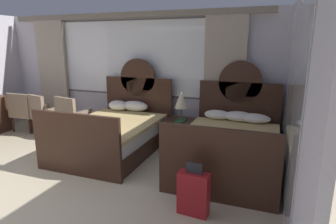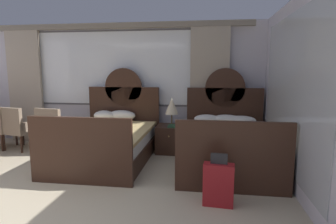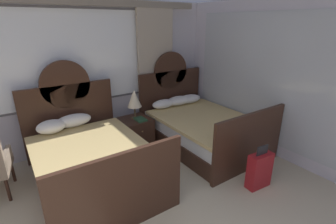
# 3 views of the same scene
# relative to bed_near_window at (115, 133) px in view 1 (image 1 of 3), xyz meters

# --- Properties ---
(wall_back_window) EXTENTS (6.57, 0.22, 2.70)m
(wall_back_window) POSITION_rel_bed_near_window_xyz_m (-0.27, 1.24, 1.08)
(wall_back_window) COLOR silver
(wall_back_window) RESTS_ON ground_plane
(wall_right_mirror) EXTENTS (0.08, 4.32, 2.70)m
(wall_right_mirror) POSITION_rel_bed_near_window_xyz_m (3.05, -0.90, 0.99)
(wall_right_mirror) COLOR silver
(wall_right_mirror) RESTS_ON ground_plane
(bed_near_window) EXTENTS (1.57, 2.25, 1.72)m
(bed_near_window) POSITION_rel_bed_near_window_xyz_m (0.00, 0.00, 0.00)
(bed_near_window) COLOR #382116
(bed_near_window) RESTS_ON ground_plane
(bed_near_mirror) EXTENTS (1.57, 2.25, 1.72)m
(bed_near_mirror) POSITION_rel_bed_near_window_xyz_m (2.19, 0.01, 0.00)
(bed_near_mirror) COLOR #382116
(bed_near_mirror) RESTS_ON ground_plane
(nightstand_between_beds) EXTENTS (0.56, 0.58, 0.55)m
(nightstand_between_beds) POSITION_rel_bed_near_window_xyz_m (1.09, 0.68, -0.08)
(nightstand_between_beds) COLOR #382116
(nightstand_between_beds) RESTS_ON ground_plane
(table_lamp_on_nightstand) EXTENTS (0.27, 0.27, 0.57)m
(table_lamp_on_nightstand) POSITION_rel_bed_near_window_xyz_m (1.11, 0.70, 0.59)
(table_lamp_on_nightstand) COLOR brown
(table_lamp_on_nightstand) RESTS_ON nightstand_between_beds
(book_on_nightstand) EXTENTS (0.18, 0.26, 0.03)m
(book_on_nightstand) POSITION_rel_bed_near_window_xyz_m (1.15, 0.56, 0.21)
(book_on_nightstand) COLOR #285133
(book_on_nightstand) RESTS_ON nightstand_between_beds
(armchair_by_window_left) EXTENTS (0.67, 0.67, 0.92)m
(armchair_by_window_left) POSITION_rel_bed_near_window_xyz_m (-1.29, 0.38, 0.15)
(armchair_by_window_left) COLOR #84705B
(armchair_by_window_left) RESTS_ON ground_plane
(armchair_by_window_centre) EXTENTS (0.69, 0.69, 0.92)m
(armchair_by_window_centre) POSITION_rel_bed_near_window_xyz_m (-2.11, 0.39, 0.15)
(armchair_by_window_centre) COLOR #84705B
(armchair_by_window_centre) RESTS_ON ground_plane
(armchair_by_window_right) EXTENTS (0.61, 0.61, 0.92)m
(armchair_by_window_right) POSITION_rel_bed_near_window_xyz_m (-2.64, 0.38, 0.15)
(armchair_by_window_right) COLOR #84705B
(armchair_by_window_right) RESTS_ON ground_plane
(suitcase_on_floor) EXTENTS (0.39, 0.19, 0.67)m
(suitcase_on_floor) POSITION_rel_bed_near_window_xyz_m (1.98, -1.52, -0.08)
(suitcase_on_floor) COLOR maroon
(suitcase_on_floor) RESTS_ON ground_plane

